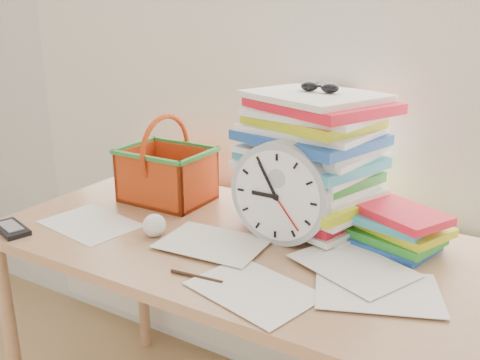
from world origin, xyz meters
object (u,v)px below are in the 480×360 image
Objects in this scene: calculator at (11,229)px; book_stack at (398,228)px; paper_stack at (315,161)px; clock at (281,193)px; desk at (242,265)px; basket at (166,159)px.

book_stack is at bearing 42.33° from calculator.
calculator is (-0.71, -0.49, -0.18)m from paper_stack.
clock is (-0.02, -0.16, -0.05)m from paper_stack.
book_stack is 1.07m from calculator.
paper_stack is at bearing 60.80° from desk.
desk is 10.06× the size of calculator.
desk is 5.05× the size of basket.
calculator is (-0.96, -0.46, -0.05)m from book_stack.
clock is at bearing 42.58° from calculator.
calculator is at bearing -154.46° from book_stack.
paper_stack is 0.88m from calculator.
clock is at bearing -155.07° from book_stack.
calculator is (-0.59, -0.29, 0.08)m from desk.
book_stack reaches higher than desk.
clock reaches higher than desk.
basket reaches higher than book_stack.
desk is 5.42× the size of book_stack.
desk is 0.36m from paper_stack.
calculator is at bearing -117.27° from basket.
paper_stack is (0.12, 0.21, 0.27)m from desk.
basket is at bearing 158.61° from desk.
book_stack is at bearing 24.93° from clock.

